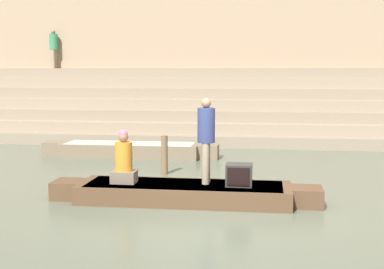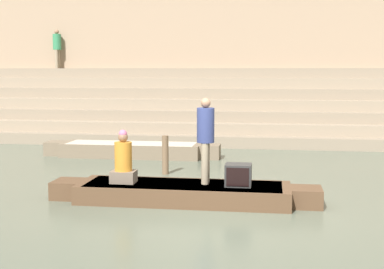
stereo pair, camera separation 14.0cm
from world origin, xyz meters
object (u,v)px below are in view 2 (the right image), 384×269
Objects in this scene: person_standing at (206,135)px; person_on_steps at (57,46)px; mooring_post at (165,155)px; person_rowing at (123,162)px; tv_set at (238,175)px; rowboat_main at (184,192)px; moored_boat_shore at (132,149)px.

person_on_steps is (-7.88, 11.30, 2.37)m from person_standing.
person_rowing is at bearing -95.91° from mooring_post.
tv_set is 14.67m from person_on_steps.
person_on_steps reaches higher than person_rowing.
person_standing is at bearing 168.18° from tv_set.
rowboat_main is 1.22m from tv_set.
person_rowing is 2.11× the size of tv_set.
moored_boat_shore is (-3.76, 5.61, -0.38)m from tv_set.
person_rowing is (-1.72, -0.20, -0.58)m from person_standing.
moored_boat_shore is at bearing 116.91° from person_rowing.
rowboat_main is at bearing 16.14° from person_rowing.
rowboat_main is 3.08m from mooring_post.
moored_boat_shore is 5.50× the size of mooring_post.
person_standing is 0.32× the size of moored_boat_shore.
moored_boat_shore is 3.16m from mooring_post.
moored_boat_shore is 8.37m from person_on_steps.
mooring_post is (-2.12, 2.93, -0.09)m from tv_set.
person_on_steps is at bearing 128.35° from tv_set.
moored_boat_shore is at bearing 121.44° from mooring_post.
mooring_post is at bearing 110.86° from rowboat_main.
person_on_steps is (-6.16, 11.50, 2.95)m from person_rowing.
person_on_steps reaches higher than moored_boat_shore.
person_rowing reaches higher than tv_set.
person_on_steps is at bearing 131.78° from person_rowing.
rowboat_main is 3.43× the size of person_on_steps.
tv_set is at bearing -51.07° from moored_boat_shore.
rowboat_main is at bearing -157.98° from person_standing.
person_rowing is (-1.28, -0.06, 0.63)m from rowboat_main.
person_on_steps reaches higher than rowboat_main.
tv_set is at bearing -54.15° from mooring_post.
mooring_post is (-0.97, 2.90, 0.31)m from rowboat_main.
mooring_post is at bearing 127.39° from tv_set.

